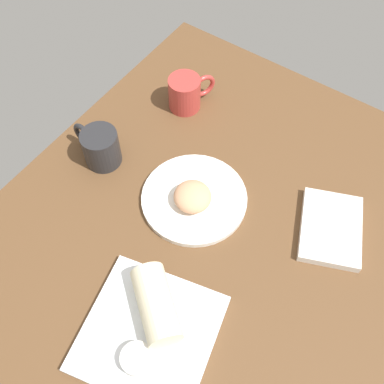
{
  "coord_description": "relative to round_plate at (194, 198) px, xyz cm",
  "views": [
    {
      "loc": [
        39.75,
        23.58,
        92.37
      ],
      "look_at": [
        -5.14,
        -7.52,
        7.0
      ],
      "focal_mm": 43.05,
      "sensor_mm": 36.0,
      "label": 1
    }
  ],
  "objects": [
    {
      "name": "dining_table",
      "position": [
        5.22,
        6.96,
        -2.7
      ],
      "size": [
        110.0,
        90.0,
        4.0
      ],
      "primitive_type": "cube",
      "color": "brown",
      "rests_on": "ground"
    },
    {
      "name": "round_plate",
      "position": [
        0.0,
        0.0,
        0.0
      ],
      "size": [
        23.72,
        23.72,
        1.4
      ],
      "primitive_type": "cylinder",
      "color": "white",
      "rests_on": "dining_table"
    },
    {
      "name": "scone_pastry",
      "position": [
        1.3,
        0.42,
        2.91
      ],
      "size": [
        11.67,
        11.7,
        4.42
      ],
      "primitive_type": "ellipsoid",
      "rotation": [
        0.0,
        0.0,
        0.91
      ],
      "color": "tan",
      "rests_on": "round_plate"
    },
    {
      "name": "square_plate",
      "position": [
        29.59,
        10.03,
        0.1
      ],
      "size": [
        29.08,
        29.08,
        1.6
      ],
      "primitive_type": "cube",
      "rotation": [
        0.0,
        0.0,
        0.23
      ],
      "color": "white",
      "rests_on": "dining_table"
    },
    {
      "name": "sauce_cup",
      "position": [
        34.85,
        11.49,
        2.2
      ],
      "size": [
        5.94,
        5.94,
        2.42
      ],
      "color": "silver",
      "rests_on": "square_plate"
    },
    {
      "name": "breakfast_wrap",
      "position": [
        25.39,
        8.86,
        4.23
      ],
      "size": [
        14.2,
        15.54,
        6.65
      ],
      "primitive_type": "cylinder",
      "rotation": [
        1.57,
        0.0,
        5.62
      ],
      "color": "beige",
      "rests_on": "square_plate"
    },
    {
      "name": "book_stack",
      "position": [
        -10.34,
        28.51,
        0.32
      ],
      "size": [
        20.97,
        18.37,
        2.03
      ],
      "color": "silver",
      "rests_on": "dining_table"
    },
    {
      "name": "coffee_mug",
      "position": [
        2.8,
        -24.55,
        3.91
      ],
      "size": [
        8.55,
        13.36,
        9.01
      ],
      "color": "#262628",
      "rests_on": "dining_table"
    },
    {
      "name": "second_mug",
      "position": [
        -22.69,
        -18.17,
        3.83
      ],
      "size": [
        12.17,
        8.52,
        8.86
      ],
      "color": "#B23833",
      "rests_on": "dining_table"
    }
  ]
}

